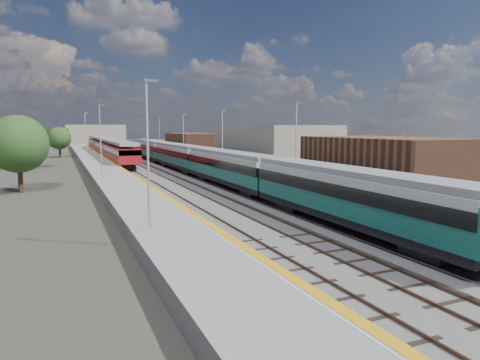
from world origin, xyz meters
TOP-DOWN VIEW (x-y plane):
  - ground at (0.00, 50.00)m, footprint 320.00×320.00m
  - ballast_bed at (-2.25, 52.50)m, footprint 10.50×155.00m
  - tracks at (-1.65, 54.18)m, footprint 8.96×160.00m
  - platform_right at (5.28, 52.49)m, footprint 4.70×155.00m
  - platform_left at (-9.05, 52.49)m, footprint 4.30×155.00m
  - buildings at (-18.12, 138.60)m, footprint 72.00×185.50m
  - green_train at (1.50, 36.24)m, footprint 2.82×78.63m
  - red_train at (-5.50, 75.72)m, footprint 3.04×61.66m
  - tree_a at (-17.75, 31.05)m, footprint 5.38×5.38m
  - tree_b at (-18.17, 56.81)m, footprint 4.93×4.93m
  - tree_c at (-14.15, 80.74)m, footprint 4.60×4.60m
  - tree_d at (20.99, 65.77)m, footprint 4.17×4.17m

SIDE VIEW (x-z plane):
  - ground at x=0.00m, z-range 0.00..0.00m
  - ballast_bed at x=-2.25m, z-range 0.00..0.06m
  - tracks at x=-1.65m, z-range 0.02..0.19m
  - platform_left at x=-9.05m, z-range -3.74..4.78m
  - platform_right at x=5.28m, z-range -3.72..4.80m
  - green_train at x=1.50m, z-range 0.64..3.74m
  - red_train at x=-5.50m, z-range 0.35..4.19m
  - tree_d at x=20.99m, z-range 0.73..6.38m
  - tree_c at x=-14.15m, z-range 0.80..7.03m
  - tree_b at x=-18.17m, z-range 0.86..7.54m
  - tree_a at x=-17.75m, z-range 0.95..8.24m
  - buildings at x=-18.12m, z-range -9.30..30.70m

